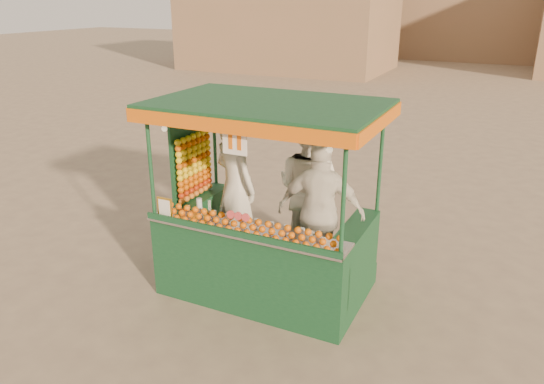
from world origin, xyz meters
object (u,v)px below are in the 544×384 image
at_px(vendor_left, 235,187).
at_px(vendor_middle, 309,188).
at_px(vendor_right, 321,212).
at_px(juice_cart, 259,235).

relative_size(vendor_left, vendor_middle, 1.00).
xyz_separation_m(vendor_middle, vendor_right, (0.36, -0.52, -0.06)).
relative_size(juice_cart, vendor_middle, 1.40).
bearing_deg(vendor_middle, vendor_right, 136.16).
relative_size(vendor_middle, vendor_right, 1.07).
bearing_deg(vendor_right, juice_cart, 3.50).
bearing_deg(vendor_middle, juice_cart, 72.46).
height_order(vendor_left, vendor_middle, same).
height_order(juice_cart, vendor_left, juice_cart).
xyz_separation_m(juice_cart, vendor_right, (0.74, 0.16, 0.38)).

